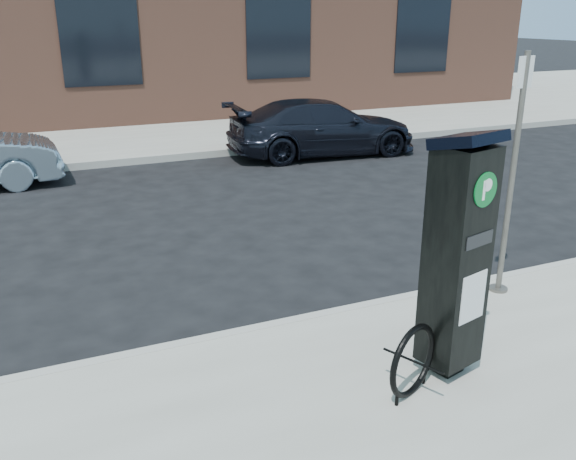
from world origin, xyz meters
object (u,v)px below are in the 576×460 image
bike_rack (413,361)px  car_dark (322,127)px  sign_pole (512,179)px  parking_kiosk (457,254)px

bike_rack → car_dark: bearing=43.8°
bike_rack → car_dark: (3.64, 8.82, 0.17)m
sign_pole → car_dark: (1.62, 7.56, -0.80)m
bike_rack → car_dark: size_ratio=0.14×
sign_pole → car_dark: bearing=66.7°
car_dark → parking_kiosk: bearing=164.4°
parking_kiosk → sign_pole: size_ratio=0.82×
parking_kiosk → bike_rack: size_ratio=3.37×
car_dark → bike_rack: bearing=162.1°
sign_pole → parking_kiosk: bearing=-156.2°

